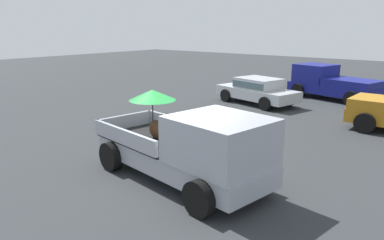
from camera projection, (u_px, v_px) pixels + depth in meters
name	position (u px, v px, depth m)	size (l,w,h in m)	color
ground_plane	(180.00, 179.00, 9.71)	(80.00, 80.00, 0.00)	#2D3033
pickup_truck_main	(191.00, 148.00, 9.16)	(5.27, 2.84, 2.22)	black
pickup_truck_red	(331.00, 83.00, 20.24)	(5.09, 3.02, 1.80)	black
parked_sedan_near	(258.00, 89.00, 18.94)	(4.59, 2.70, 1.33)	black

